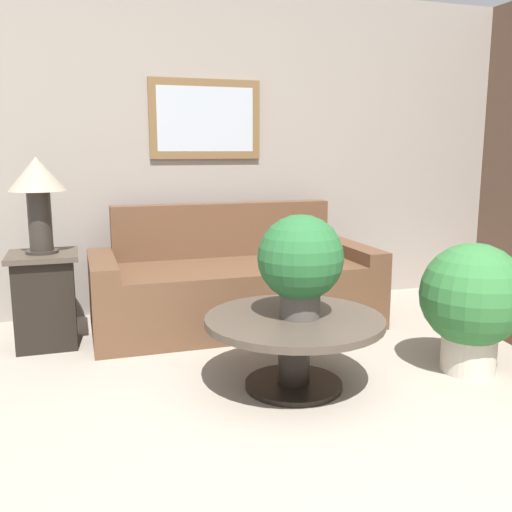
{
  "coord_description": "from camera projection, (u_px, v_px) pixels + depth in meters",
  "views": [
    {
      "loc": [
        -1.32,
        -1.64,
        1.31
      ],
      "look_at": [
        -0.21,
        1.88,
        0.63
      ],
      "focal_mm": 40.0,
      "sensor_mm": 36.0,
      "label": 1
    }
  ],
  "objects": [
    {
      "name": "wall_back",
      "position": [
        238.0,
        151.0,
        4.76
      ],
      "size": [
        6.86,
        0.09,
        2.6
      ],
      "color": "gray",
      "rests_on": "ground_plane"
    },
    {
      "name": "coffee_table",
      "position": [
        294.0,
        336.0,
        3.16
      ],
      "size": [
        0.99,
        0.99,
        0.41
      ],
      "color": "black",
      "rests_on": "ground_plane"
    },
    {
      "name": "side_table",
      "position": [
        45.0,
        299.0,
        3.84
      ],
      "size": [
        0.45,
        0.45,
        0.64
      ],
      "color": "black",
      "rests_on": "ground_plane"
    },
    {
      "name": "table_lamp",
      "position": [
        38.0,
        186.0,
        3.7
      ],
      "size": [
        0.37,
        0.37,
        0.63
      ],
      "color": "#2D2823",
      "rests_on": "side_table"
    },
    {
      "name": "potted_plant_floor",
      "position": [
        472.0,
        300.0,
        3.36
      ],
      "size": [
        0.62,
        0.62,
        0.78
      ],
      "color": "beige",
      "rests_on": "ground_plane"
    },
    {
      "name": "ground_plane",
      "position": [
        457.0,
        500.0,
        2.17
      ],
      "size": [
        20.0,
        20.0,
        0.0
      ],
      "primitive_type": "plane",
      "color": "gray"
    },
    {
      "name": "couch_main",
      "position": [
        234.0,
        286.0,
        4.32
      ],
      "size": [
        2.11,
        0.9,
        0.9
      ],
      "color": "brown",
      "rests_on": "ground_plane"
    },
    {
      "name": "potted_plant_on_table",
      "position": [
        300.0,
        261.0,
        3.08
      ],
      "size": [
        0.47,
        0.47,
        0.57
      ],
      "color": "#4C4742",
      "rests_on": "coffee_table"
    }
  ]
}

